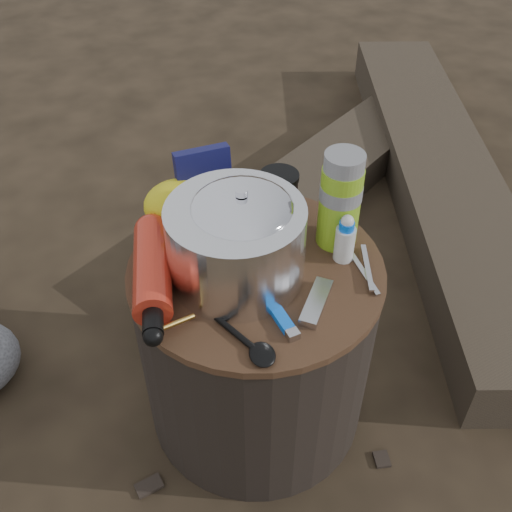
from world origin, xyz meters
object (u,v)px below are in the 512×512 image
object	(u,v)px
camping_pot	(242,234)
travel_mug	(279,198)
log_main	(440,176)
thermos	(340,200)
fuel_bottle	(152,270)
stump	(256,343)

from	to	relation	value
camping_pot	travel_mug	distance (m)	0.17
log_main	camping_pot	xyz separation A→B (m)	(-0.87, -0.61, 0.46)
camping_pot	thermos	xyz separation A→B (m)	(0.20, 0.03, 0.01)
log_main	fuel_bottle	xyz separation A→B (m)	(-1.03, -0.60, 0.41)
stump	fuel_bottle	xyz separation A→B (m)	(-0.19, 0.02, 0.26)
stump	fuel_bottle	size ratio (longest dim) A/B	1.70
camping_pot	fuel_bottle	size ratio (longest dim) A/B	0.62
fuel_bottle	log_main	bearing A→B (deg)	40.00
stump	camping_pot	distance (m)	0.31
fuel_bottle	travel_mug	bearing A→B (deg)	30.83
log_main	fuel_bottle	distance (m)	1.26
stump	thermos	world-z (taller)	thermos
stump	log_main	size ratio (longest dim) A/B	0.27
fuel_bottle	travel_mug	size ratio (longest dim) A/B	2.55
log_main	fuel_bottle	bearing A→B (deg)	-133.08
thermos	fuel_bottle	bearing A→B (deg)	-178.29
camping_pot	travel_mug	bearing A→B (deg)	47.44
log_main	travel_mug	world-z (taller)	travel_mug
log_main	travel_mug	size ratio (longest dim) A/B	16.17
thermos	travel_mug	xyz separation A→B (m)	(-0.09, 0.10, -0.04)
stump	camping_pot	bearing A→B (deg)	178.06
camping_pot	thermos	world-z (taller)	thermos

